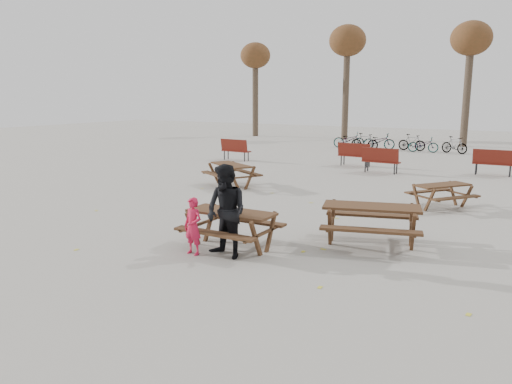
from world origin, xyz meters
The scene contains 14 objects.
ground centered at (0.00, 0.00, 0.00)m, with size 80.00×80.00×0.00m, color gray.
main_picnic_table centered at (0.00, 0.00, 0.59)m, with size 1.80×1.45×0.78m.
food_tray centered at (0.12, -0.17, 0.79)m, with size 0.18×0.11×0.04m, color white.
bread_roll centered at (0.12, -0.17, 0.83)m, with size 0.14×0.06×0.05m, color tan.
soda_bottle centered at (0.03, -0.11, 0.85)m, with size 0.07×0.07×0.17m.
child centered at (-0.43, -0.71, 0.57)m, with size 0.41×0.27×1.13m, color red.
adult centered at (0.23, -0.53, 0.90)m, with size 0.88×0.68×1.80m, color black.
picnic_table_east centered at (2.40, 1.62, 0.42)m, with size 1.96×1.58×0.84m, color #362013, non-canonical shape.
picnic_table_north centered at (-3.82, 5.91, 0.39)m, with size 1.79×1.44×0.77m, color #362013, non-canonical shape.
picnic_table_far centered at (3.02, 6.01, 0.34)m, with size 1.56×1.26×0.67m, color #362013, non-canonical shape.
park_bench_row centered at (-1.46, 12.32, 0.52)m, with size 12.69×2.10×1.03m.
bicycle_row centered at (-2.31, 20.13, 0.46)m, with size 7.66×1.56×0.95m.
tree_row centered at (0.90, 25.15, 6.19)m, with size 32.17×3.52×8.26m.
fallen_leaves centered at (0.50, 2.50, 0.00)m, with size 11.00×11.00×0.01m, color gold, non-canonical shape.
Camera 1 is at (5.36, -8.22, 3.07)m, focal length 35.00 mm.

